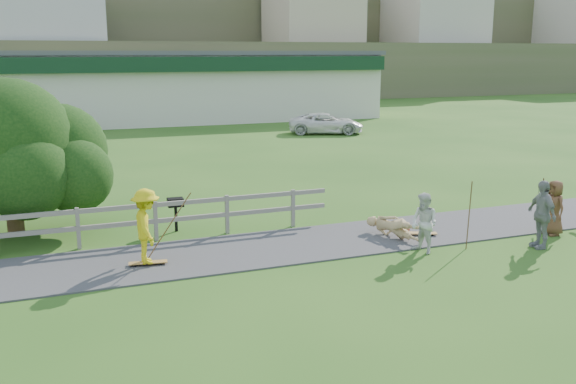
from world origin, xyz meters
name	(u,v)px	position (x,y,z in m)	size (l,w,h in m)	color
ground	(267,269)	(0.00, 0.00, 0.00)	(260.00, 260.00, 0.00)	#275418
path	(247,250)	(0.00, 1.50, 0.02)	(34.00, 3.00, 0.04)	#3E3E41
fence	(52,224)	(-4.62, 3.30, 0.72)	(15.05, 0.10, 1.10)	#68635B
strip_mall	(159,85)	(4.00, 34.94, 2.58)	(32.50, 10.75, 5.10)	beige
skater_rider	(146,230)	(-2.57, 1.23, 0.90)	(1.16, 0.67, 1.79)	gold
skater_fallen	(394,227)	(4.09, 1.12, 0.32)	(1.78, 0.43, 0.65)	tan
spectator_a	(424,223)	(4.14, -0.28, 0.78)	(0.75, 0.59, 1.55)	silver
spectator_b	(542,214)	(7.22, -1.01, 0.90)	(1.05, 0.44, 1.80)	gray
spectator_c	(554,208)	(8.43, -0.18, 0.78)	(0.76, 0.49, 1.55)	brown
car_silver	(60,127)	(-3.43, 27.12, 0.63)	(1.33, 3.81, 1.26)	#9EA0A5
car_white	(326,123)	(12.09, 22.78, 0.65)	(2.14, 4.65, 1.29)	white
tree	(11,173)	(-5.55, 5.38, 1.76)	(5.72, 5.72, 3.52)	black
bbq	(176,215)	(-1.30, 4.03, 0.48)	(0.45, 0.34, 0.97)	black
longboard_rider	(148,264)	(-2.57, 1.23, 0.05)	(0.91, 0.22, 0.10)	olive
longboard_fallen	(420,235)	(4.89, 1.02, 0.05)	(0.91, 0.22, 0.10)	olive
helmet	(405,229)	(4.69, 1.47, 0.13)	(0.25, 0.25, 0.25)	red
pole_rider	(168,220)	(-1.97, 1.63, 1.00)	(0.03, 0.03, 2.00)	brown
pole_spec_left	(469,215)	(5.40, -0.41, 0.90)	(0.03, 0.03, 1.79)	brown
pole_spec_right	(541,210)	(7.62, -0.57, 0.88)	(0.03, 0.03, 1.75)	brown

